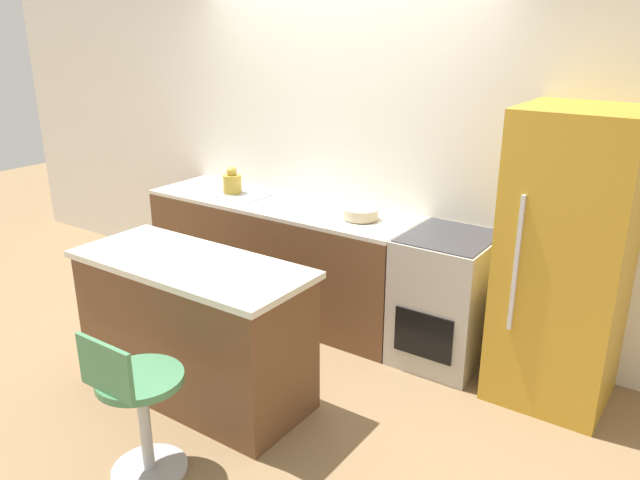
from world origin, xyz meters
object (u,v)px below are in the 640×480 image
Objects in this scene: mixing_bowl at (361,213)px; kettle at (232,182)px; stool_chair at (138,406)px; oven_range at (445,299)px; refrigerator at (566,261)px.

kettle is at bearing -180.00° from mixing_bowl.
stool_chair is at bearing -60.16° from kettle.
kettle is at bearing 119.84° from stool_chair.
mixing_bowl is (0.09, 1.99, 0.53)m from stool_chair.
oven_range is 1.07× the size of stool_chair.
oven_range is at bearing 179.23° from refrigerator.
mixing_bowl is (1.23, 0.00, -0.05)m from kettle.
refrigerator is at bearing -0.20° from mixing_bowl.
stool_chair is at bearing -111.09° from oven_range.
refrigerator is at bearing 52.74° from stool_chair.
kettle is 0.87× the size of mixing_bowl.
kettle is at bearing -179.85° from oven_range.
refrigerator reaches higher than oven_range.
refrigerator is (0.74, -0.01, 0.45)m from oven_range.
refrigerator is 8.26× the size of kettle.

